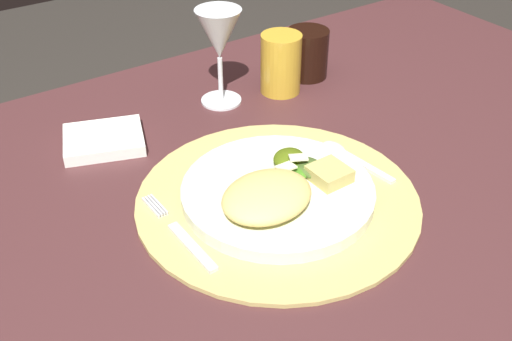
# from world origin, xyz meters

# --- Properties ---
(dining_table) EXTENTS (1.39, 0.85, 0.76)m
(dining_table) POSITION_xyz_m (0.00, 0.00, 0.58)
(dining_table) COLOR #442425
(dining_table) RESTS_ON ground
(placemat) EXTENTS (0.37, 0.37, 0.01)m
(placemat) POSITION_xyz_m (-0.04, -0.05, 0.76)
(placemat) COLOR tan
(placemat) RESTS_ON dining_table
(dinner_plate) EXTENTS (0.25, 0.25, 0.02)m
(dinner_plate) POSITION_xyz_m (-0.04, -0.05, 0.77)
(dinner_plate) COLOR silver
(dinner_plate) RESTS_ON placemat
(pasta_serving) EXTENTS (0.14, 0.12, 0.03)m
(pasta_serving) POSITION_xyz_m (-0.08, -0.07, 0.80)
(pasta_serving) COLOR #E1C36A
(pasta_serving) RESTS_ON dinner_plate
(salad_greens) EXTENTS (0.07, 0.09, 0.03)m
(salad_greens) POSITION_xyz_m (0.00, -0.03, 0.79)
(salad_greens) COLOR #3A711A
(salad_greens) RESTS_ON dinner_plate
(bread_piece) EXTENTS (0.05, 0.05, 0.02)m
(bread_piece) POSITION_xyz_m (0.02, -0.07, 0.79)
(bread_piece) COLOR tan
(bread_piece) RESTS_ON dinner_plate
(fork) EXTENTS (0.02, 0.16, 0.00)m
(fork) POSITION_xyz_m (-0.18, -0.04, 0.76)
(fork) COLOR silver
(fork) RESTS_ON placemat
(spoon) EXTENTS (0.03, 0.13, 0.01)m
(spoon) POSITION_xyz_m (0.10, -0.02, 0.76)
(spoon) COLOR silver
(spoon) RESTS_ON placemat
(napkin) EXTENTS (0.14, 0.13, 0.02)m
(napkin) POSITION_xyz_m (-0.17, 0.21, 0.76)
(napkin) COLOR white
(napkin) RESTS_ON dining_table
(wine_glass) EXTENTS (0.07, 0.07, 0.16)m
(wine_glass) POSITION_xyz_m (0.04, 0.22, 0.87)
(wine_glass) COLOR silver
(wine_glass) RESTS_ON dining_table
(amber_tumbler) EXTENTS (0.07, 0.07, 0.10)m
(amber_tumbler) POSITION_xyz_m (0.14, 0.20, 0.81)
(amber_tumbler) COLOR gold
(amber_tumbler) RESTS_ON dining_table
(dark_tumbler) EXTENTS (0.07, 0.07, 0.09)m
(dark_tumbler) POSITION_xyz_m (0.22, 0.22, 0.80)
(dark_tumbler) COLOR black
(dark_tumbler) RESTS_ON dining_table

